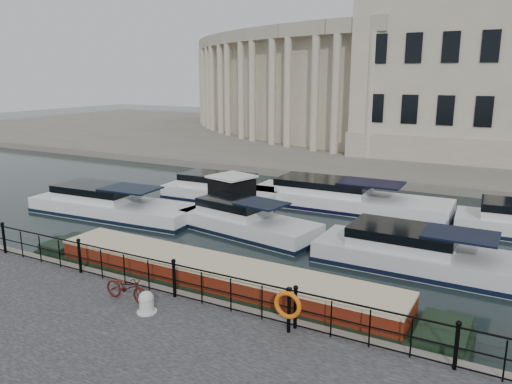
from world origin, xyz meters
TOP-DOWN VIEW (x-y plane):
  - ground_plane at (0.00, 0.00)m, footprint 160.00×160.00m
  - far_bank at (0.00, 39.00)m, footprint 120.00×42.00m
  - railing at (0.00, -2.25)m, footprint 24.14×0.14m
  - civic_building at (-1.00, 34.71)m, footprint 53.55×31.84m
  - bicycle at (-1.07, -3.14)m, footprint 1.63×0.59m
  - mooring_bollard at (-0.06, -3.45)m, footprint 0.57×0.57m
  - life_ring_post at (3.94, -2.60)m, footprint 0.76×0.20m
  - narrowboat at (0.52, -0.67)m, footprint 15.50×2.24m
  - harbour_hut at (-4.16, 7.97)m, footprint 3.16×2.84m
  - cabin_cruisers at (-0.58, 8.42)m, footprint 27.56×10.46m

SIDE VIEW (x-z plane):
  - ground_plane at x=0.00m, z-range 0.00..0.00m
  - far_bank at x=0.00m, z-range 0.00..0.55m
  - narrowboat at x=0.52m, z-range -0.42..1.15m
  - cabin_cruisers at x=-0.58m, z-range -0.63..1.36m
  - mooring_bollard at x=-0.06m, z-range 0.53..1.18m
  - harbour_hut at x=-4.16m, z-range -0.13..2.04m
  - bicycle at x=-1.07m, z-range 0.55..1.40m
  - railing at x=0.00m, z-range 0.59..1.81m
  - life_ring_post at x=3.94m, z-range 0.71..1.95m
  - civic_building at x=-1.00m, z-range -1.39..15.46m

